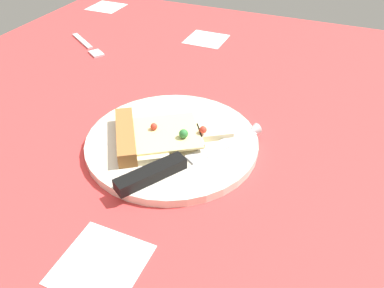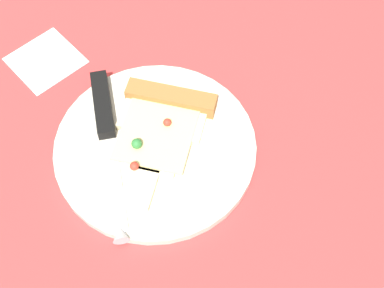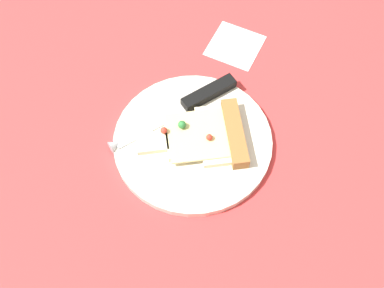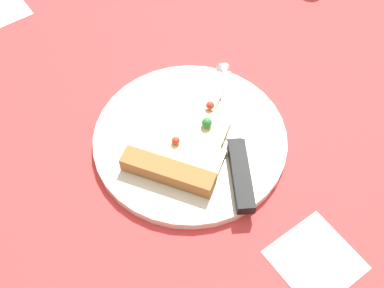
{
  "view_description": "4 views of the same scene",
  "coord_description": "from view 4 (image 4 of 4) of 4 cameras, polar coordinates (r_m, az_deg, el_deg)",
  "views": [
    {
      "loc": [
        -37.32,
        -11.03,
        35.21
      ],
      "look_at": [
        1.79,
        5.64,
        2.58
      ],
      "focal_mm": 35.41,
      "sensor_mm": 36.0,
      "label": 1
    },
    {
      "loc": [
        30.73,
        -9.24,
        57.2
      ],
      "look_at": [
        7.29,
        12.45,
        3.01
      ],
      "focal_mm": 47.65,
      "sensor_mm": 36.0,
      "label": 2
    },
    {
      "loc": [
        40.37,
        27.34,
        72.17
      ],
      "look_at": [
        4.77,
        10.14,
        2.35
      ],
      "focal_mm": 47.28,
      "sensor_mm": 36.0,
      "label": 3
    },
    {
      "loc": [
        -26.99,
        31.32,
        53.61
      ],
      "look_at": [
        1.0,
        11.03,
        3.51
      ],
      "focal_mm": 45.2,
      "sensor_mm": 36.0,
      "label": 4
    }
  ],
  "objects": [
    {
      "name": "pizza_slice",
      "position": [
        0.62,
        -1.06,
        -0.47
      ],
      "size": [
        16.1,
        18.82,
        2.64
      ],
      "rotation": [
        0.0,
        0.0,
        3.73
      ],
      "color": "beige",
      "rests_on": "plate"
    },
    {
      "name": "knife",
      "position": [
        0.63,
        5.22,
        -0.22
      ],
      "size": [
        21.57,
        14.31,
        2.45
      ],
      "rotation": [
        0.0,
        0.0,
        4.16
      ],
      "color": "silver",
      "rests_on": "plate"
    },
    {
      "name": "ground_plane",
      "position": [
        0.69,
        7.92,
        1.53
      ],
      "size": [
        134.11,
        134.11,
        3.0
      ],
      "color": "#D13838",
      "rests_on": "ground"
    },
    {
      "name": "plate",
      "position": [
        0.65,
        -0.24,
        0.59
      ],
      "size": [
        25.86,
        25.86,
        1.3
      ],
      "primitive_type": "cylinder",
      "color": "silver",
      "rests_on": "ground_plane"
    }
  ]
}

